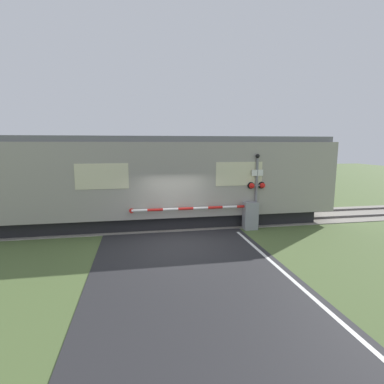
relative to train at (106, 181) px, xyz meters
name	(u,v)px	position (x,y,z in m)	size (l,w,h in m)	color
ground_plane	(179,244)	(2.84, -3.12, -2.06)	(80.00, 80.00, 0.00)	#4C6033
track_bed	(170,222)	(2.84, 0.00, -2.04)	(36.00, 3.20, 0.13)	gray
train	(106,181)	(0.00, 0.00, 0.00)	(20.75, 3.11, 4.03)	black
crossing_barrier	(241,214)	(5.78, -1.73, -1.38)	(5.49, 0.44, 1.21)	gray
signal_post	(257,187)	(6.49, -1.63, -0.20)	(0.79, 0.26, 3.29)	gray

